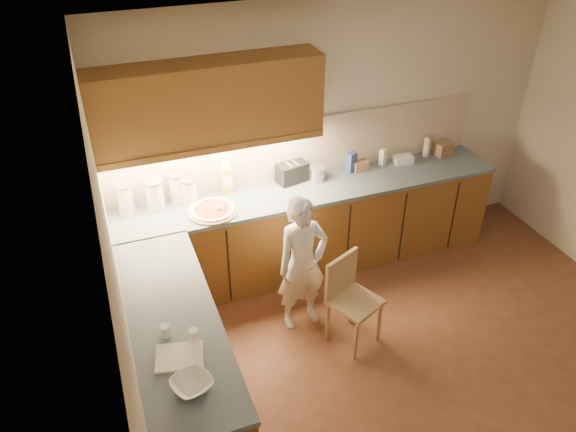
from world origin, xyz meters
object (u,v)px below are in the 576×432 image
object	(u,v)px
child	(302,264)
wooden_chair	(349,295)
toaster	(292,172)
oil_jug	(227,179)
pizza_on_board	(213,210)

from	to	relation	value
child	wooden_chair	world-z (taller)	child
toaster	oil_jug	bearing A→B (deg)	167.19
oil_jug	child	bearing A→B (deg)	-67.20
pizza_on_board	toaster	size ratio (longest dim) A/B	1.39
pizza_on_board	toaster	world-z (taller)	toaster
wooden_chair	child	bearing A→B (deg)	108.06
pizza_on_board	oil_jug	xyz separation A→B (m)	(0.21, 0.28, 0.12)
oil_jug	pizza_on_board	bearing A→B (deg)	-127.47
child	wooden_chair	xyz separation A→B (m)	(0.30, -0.33, -0.17)
wooden_chair	toaster	xyz separation A→B (m)	(-0.04, 1.25, 0.54)
wooden_chair	oil_jug	size ratio (longest dim) A/B	2.66
wooden_chair	pizza_on_board	bearing A→B (deg)	108.28
pizza_on_board	wooden_chair	bearing A→B (deg)	-47.19
pizza_on_board	wooden_chair	world-z (taller)	pizza_on_board
wooden_chair	toaster	world-z (taller)	toaster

